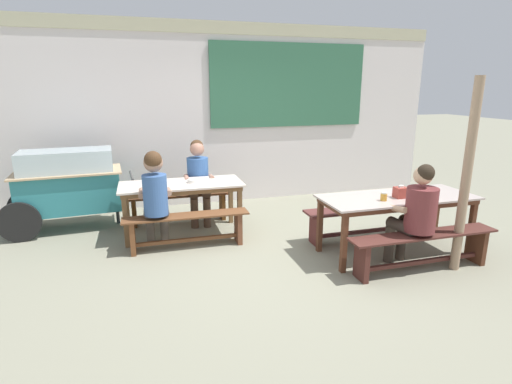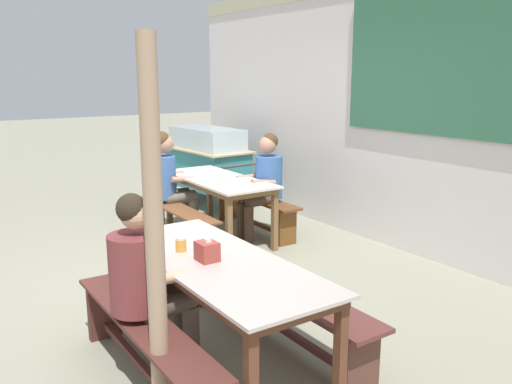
% 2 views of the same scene
% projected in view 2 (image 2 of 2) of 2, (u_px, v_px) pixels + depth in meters
% --- Properties ---
extents(ground_plane, '(40.00, 40.00, 0.00)m').
position_uv_depth(ground_plane, '(183.00, 282.00, 4.99)').
color(ground_plane, gray).
extents(backdrop_wall, '(7.55, 0.23, 3.01)m').
position_uv_depth(backdrop_wall, '(382.00, 103.00, 5.96)').
color(backdrop_wall, silver).
rests_on(backdrop_wall, ground_plane).
extents(dining_table_far, '(1.65, 0.71, 0.73)m').
position_uv_depth(dining_table_far, '(218.00, 184.00, 6.20)').
color(dining_table_far, beige).
rests_on(dining_table_far, ground_plane).
extents(dining_table_near, '(1.88, 0.74, 0.73)m').
position_uv_depth(dining_table_near, '(217.00, 269.00, 3.48)').
color(dining_table_near, '#BCABA2').
rests_on(dining_table_near, ground_plane).
extents(bench_far_back, '(1.55, 0.29, 0.44)m').
position_uv_depth(bench_far_back, '(255.00, 208.00, 6.56)').
color(bench_far_back, brown).
rests_on(bench_far_back, ground_plane).
extents(bench_far_front, '(1.57, 0.29, 0.44)m').
position_uv_depth(bench_far_front, '(178.00, 221.00, 6.00)').
color(bench_far_front, brown).
rests_on(bench_far_front, ground_plane).
extents(bench_near_back, '(1.87, 0.32, 0.44)m').
position_uv_depth(bench_near_back, '(280.00, 301.00, 3.84)').
color(bench_near_back, '#592C2A').
rests_on(bench_near_back, ground_plane).
extents(bench_near_front, '(1.76, 0.28, 0.44)m').
position_uv_depth(bench_near_front, '(144.00, 343.00, 3.28)').
color(bench_near_front, '#512822').
rests_on(bench_near_front, ground_plane).
extents(food_cart, '(1.80, 0.84, 1.14)m').
position_uv_depth(food_cart, '(207.00, 160.00, 7.81)').
color(food_cart, teal).
rests_on(food_cart, ground_plane).
extents(person_near_front, '(0.47, 0.56, 1.22)m').
position_uv_depth(person_near_front, '(146.00, 275.00, 3.30)').
color(person_near_front, '#473B31').
rests_on(person_near_front, ground_plane).
extents(person_left_back_turned, '(0.41, 0.54, 1.26)m').
position_uv_depth(person_left_back_turned, '(169.00, 177.00, 6.24)').
color(person_left_back_turned, '#665D53').
rests_on(person_left_back_turned, ground_plane).
extents(person_center_facing, '(0.45, 0.54, 1.24)m').
position_uv_depth(person_center_facing, '(264.00, 180.00, 6.19)').
color(person_center_facing, '#4E3729').
rests_on(person_center_facing, ground_plane).
extents(tissue_box, '(0.14, 0.12, 0.15)m').
position_uv_depth(tissue_box, '(207.00, 251.00, 3.43)').
color(tissue_box, '#9E3C32').
rests_on(tissue_box, dining_table_near).
extents(condiment_jar, '(0.07, 0.07, 0.10)m').
position_uv_depth(condiment_jar, '(181.00, 244.00, 3.62)').
color(condiment_jar, gold).
rests_on(condiment_jar, dining_table_near).
extents(soup_bowl, '(0.14, 0.14, 0.04)m').
position_uv_depth(soup_bowl, '(225.00, 178.00, 6.06)').
color(soup_bowl, silver).
rests_on(soup_bowl, dining_table_far).
extents(wooden_support_post, '(0.10, 0.10, 2.11)m').
position_uv_depth(wooden_support_post, '(155.00, 242.00, 2.75)').
color(wooden_support_post, tan).
rests_on(wooden_support_post, ground_plane).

